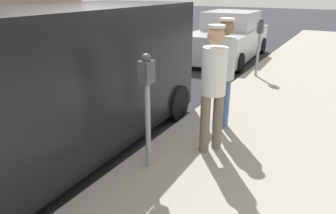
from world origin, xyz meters
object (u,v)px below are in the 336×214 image
object	(u,v)px
pedestrian_in_white	(214,82)
pedestrian_in_gray	(224,68)
parking_meter_near	(147,93)
parking_meter_far	(260,38)
parked_van	(49,82)
parked_sedan_ahead	(229,38)

from	to	relation	value
pedestrian_in_white	pedestrian_in_gray	bearing A→B (deg)	100.71
pedestrian_in_white	pedestrian_in_gray	world-z (taller)	pedestrian_in_gray
parking_meter_near	pedestrian_in_white	world-z (taller)	pedestrian_in_white
parking_meter_far	parked_van	bearing A→B (deg)	-105.28
parking_meter_far	parked_sedan_ahead	size ratio (longest dim) A/B	0.34
parked_sedan_ahead	parking_meter_far	bearing A→B (deg)	-54.32
pedestrian_in_white	parked_van	size ratio (longest dim) A/B	0.34
parking_meter_near	parked_sedan_ahead	size ratio (longest dim) A/B	0.34
parking_meter_far	parked_sedan_ahead	bearing A→B (deg)	125.68
parking_meter_far	parked_sedan_ahead	world-z (taller)	parking_meter_far
pedestrian_in_gray	parked_van	size ratio (longest dim) A/B	0.35
parking_meter_near	pedestrian_in_gray	distance (m)	1.66
pedestrian_in_white	parked_sedan_ahead	world-z (taller)	pedestrian_in_white
parked_van	parking_meter_near	bearing A→B (deg)	9.11
parking_meter_far	parked_sedan_ahead	xyz separation A→B (m)	(-1.64, 2.29, -0.43)
parking_meter_near	parked_sedan_ahead	world-z (taller)	parking_meter_near
parking_meter_far	parking_meter_near	bearing A→B (deg)	-90.00
parking_meter_far	pedestrian_in_white	size ratio (longest dim) A/B	0.85
pedestrian_in_gray	parked_van	distance (m)	2.64
parked_van	pedestrian_in_gray	bearing A→B (deg)	44.40
parking_meter_near	parked_van	xyz separation A→B (m)	(-1.50, -0.24, -0.03)
pedestrian_in_gray	pedestrian_in_white	bearing A→B (deg)	-79.29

